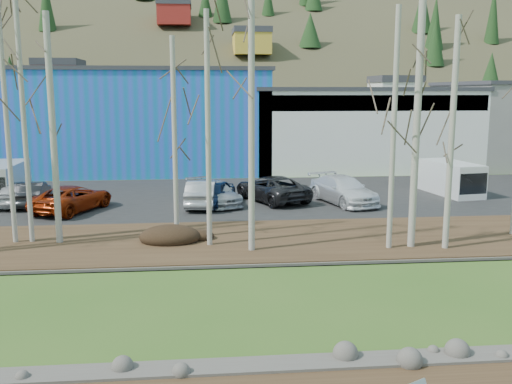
{
  "coord_description": "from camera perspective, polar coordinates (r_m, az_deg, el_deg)",
  "views": [
    {
      "loc": [
        -1.4,
        -9.51,
        6.52
      ],
      "look_at": [
        0.81,
        12.98,
        2.5
      ],
      "focal_mm": 40.0,
      "sensor_mm": 36.0,
      "label": 1
    }
  ],
  "objects": [
    {
      "name": "near_bank_rocks",
      "position": [
        14.27,
        0.66,
        -17.12
      ],
      "size": [
        80.0,
        0.8,
        0.5
      ],
      "primitive_type": null,
      "color": "#47423D",
      "rests_on": "ground"
    },
    {
      "name": "river",
      "position": [
        17.99,
        -0.79,
        -11.16
      ],
      "size": [
        80.0,
        8.0,
        0.9
      ],
      "primitive_type": null,
      "color": "black",
      "rests_on": "ground"
    },
    {
      "name": "far_bank_rocks",
      "position": [
        21.85,
        -1.7,
        -7.28
      ],
      "size": [
        80.0,
        0.8,
        0.46
      ],
      "primitive_type": null,
      "color": "#47423D",
      "rests_on": "ground"
    },
    {
      "name": "far_bank",
      "position": [
        24.9,
        -2.21,
        -4.92
      ],
      "size": [
        80.0,
        7.0,
        0.15
      ],
      "primitive_type": "cube",
      "color": "#382616",
      "rests_on": "ground"
    },
    {
      "name": "parking_lot",
      "position": [
        35.14,
        -3.24,
        -0.5
      ],
      "size": [
        80.0,
        14.0,
        0.14
      ],
      "primitive_type": "cube",
      "color": "black",
      "rests_on": "ground"
    },
    {
      "name": "building_blue",
      "position": [
        48.78,
        -11.11,
        7.13
      ],
      "size": [
        20.4,
        12.24,
        8.3
      ],
      "color": "#0E6DBB",
      "rests_on": "ground"
    },
    {
      "name": "building_white",
      "position": [
        50.41,
        9.87,
        6.41
      ],
      "size": [
        18.36,
        12.24,
        6.8
      ],
      "color": "white",
      "rests_on": "ground"
    },
    {
      "name": "hillside",
      "position": [
        94.16,
        -4.94,
        16.76
      ],
      "size": [
        160.0,
        72.0,
        35.0
      ],
      "primitive_type": null,
      "color": "#353220",
      "rests_on": "ground"
    },
    {
      "name": "dirt_mound",
      "position": [
        24.78,
        -8.61,
        -4.31
      ],
      "size": [
        2.63,
        1.86,
        0.52
      ],
      "primitive_type": "ellipsoid",
      "color": "black",
      "rests_on": "far_bank"
    },
    {
      "name": "birch_1",
      "position": [
        25.61,
        -22.21,
        6.74
      ],
      "size": [
        0.2,
        0.2,
        10.41
      ],
      "color": "#B1ABA0",
      "rests_on": "far_bank"
    },
    {
      "name": "birch_2",
      "position": [
        25.09,
        -19.65,
        5.81
      ],
      "size": [
        0.27,
        0.27,
        9.51
      ],
      "color": "#B1ABA0",
      "rests_on": "far_bank"
    },
    {
      "name": "birch_3",
      "position": [
        23.35,
        -4.82,
        6.12
      ],
      "size": [
        0.22,
        0.22,
        9.53
      ],
      "color": "#B1ABA0",
      "rests_on": "far_bank"
    },
    {
      "name": "birch_4",
      "position": [
        22.42,
        -0.45,
        7.43
      ],
      "size": [
        0.26,
        0.26,
        10.66
      ],
      "color": "#B1ABA0",
      "rests_on": "far_bank"
    },
    {
      "name": "birch_5",
      "position": [
        24.54,
        -8.14,
        5.17
      ],
      "size": [
        0.21,
        0.21,
        8.62
      ],
      "color": "#B1ABA0",
      "rests_on": "far_bank"
    },
    {
      "name": "birch_6",
      "position": [
        23.44,
        13.6,
        6.01
      ],
      "size": [
        0.22,
        0.22,
        9.63
      ],
      "color": "#B1ABA0",
      "rests_on": "far_bank"
    },
    {
      "name": "birch_7",
      "position": [
        23.85,
        15.79,
        6.8
      ],
      "size": [
        0.29,
        0.29,
        10.32
      ],
      "color": "#B1ABA0",
      "rests_on": "far_bank"
    },
    {
      "name": "birch_8",
      "position": [
        24.06,
        18.98,
        5.39
      ],
      "size": [
        0.25,
        0.25,
        9.25
      ],
      "color": "#B1ABA0",
      "rests_on": "far_bank"
    },
    {
      "name": "birch_11",
      "position": [
        25.81,
        -23.69,
        6.66
      ],
      "size": [
        0.2,
        0.2,
        10.41
      ],
      "color": "#B1ABA0",
      "rests_on": "far_bank"
    },
    {
      "name": "car_0",
      "position": [
        34.7,
        -22.43,
        -0.07
      ],
      "size": [
        2.18,
        4.41,
        1.44
      ],
      "primitive_type": "imported",
      "rotation": [
        0.0,
        0.0,
        3.03
      ],
      "color": "silver",
      "rests_on": "parking_lot"
    },
    {
      "name": "car_1",
      "position": [
        34.42,
        -21.43,
        -0.14
      ],
      "size": [
        1.83,
        4.27,
        1.37
      ],
      "primitive_type": "imported",
      "rotation": [
        0.0,
        0.0,
        3.24
      ],
      "color": "black",
      "rests_on": "parking_lot"
    },
    {
      "name": "car_2",
      "position": [
        32.08,
        -17.89,
        -0.6
      ],
      "size": [
        4.19,
        5.56,
        1.4
      ],
      "primitive_type": "imported",
      "rotation": [
        0.0,
        0.0,
        2.72
      ],
      "color": "maroon",
      "rests_on": "parking_lot"
    },
    {
      "name": "car_3",
      "position": [
        32.43,
        -4.26,
        -0.07
      ],
      "size": [
        3.61,
        5.01,
        1.35
      ],
      "primitive_type": "imported",
      "rotation": [
        0.0,
        0.0,
        0.42
      ],
      "color": "#A4A7AC",
      "rests_on": "parking_lot"
    },
    {
      "name": "car_4",
      "position": [
        31.99,
        -4.29,
        -0.17
      ],
      "size": [
        2.98,
        4.42,
        1.4
      ],
      "primitive_type": "imported",
      "rotation": [
        0.0,
        0.0,
        -0.36
      ],
      "color": "#122344",
      "rests_on": "parking_lot"
    },
    {
      "name": "car_5",
      "position": [
        31.94,
        -5.45,
        -0.14
      ],
      "size": [
        1.93,
        4.58,
        1.47
      ],
      "primitive_type": "imported",
      "rotation": [
        0.0,
        0.0,
        3.06
      ],
      "color": "#A5A5A7",
      "rests_on": "parking_lot"
    },
    {
      "name": "car_6",
      "position": [
        33.35,
        1.58,
        0.37
      ],
      "size": [
        4.52,
        5.95,
        1.5
      ],
      "primitive_type": "imported",
      "rotation": [
        0.0,
        0.0,
        3.57
      ],
      "color": "#232325",
      "rests_on": "parking_lot"
    },
    {
      "name": "car_7",
      "position": [
        33.05,
        8.73,
        0.21
      ],
      "size": [
        3.64,
        5.73,
        1.55
      ],
      "primitive_type": "imported",
      "rotation": [
        0.0,
        0.0,
        0.3
      ],
      "color": "white",
      "rests_on": "parking_lot"
    },
    {
      "name": "van_white",
      "position": [
        37.44,
        19.09,
        1.28
      ],
      "size": [
        2.59,
        4.83,
        2.01
      ],
      "rotation": [
        0.0,
        0.0,
        0.15
      ],
      "color": "white",
      "rests_on": "parking_lot"
    },
    {
      "name": "van_grey",
      "position": [
        36.21,
        -24.2,
        0.82
      ],
      "size": [
        2.23,
        5.1,
        2.21
      ],
      "rotation": [
        0.0,
        0.0,
        0.02
      ],
      "color": "#B6B8BB",
      "rests_on": "parking_lot"
    }
  ]
}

